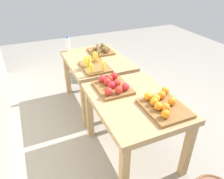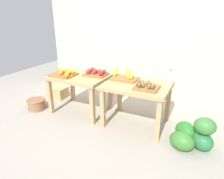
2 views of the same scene
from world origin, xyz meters
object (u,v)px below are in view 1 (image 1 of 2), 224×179
display_table_left (135,108)px  watermelon_pile (93,66)px  orange_bin (163,105)px  water_bottle (68,44)px  display_table_right (97,66)px  kiwi_bin (101,50)px  banana_crate (94,65)px  apple_bin (113,85)px

display_table_left → watermelon_pile: 2.11m
orange_bin → water_bottle: bearing=13.7°
display_table_right → orange_bin: size_ratio=2.33×
watermelon_pile → display_table_right: bearing=165.1°
display_table_left → kiwi_bin: size_ratio=2.86×
banana_crate → watermelon_pile: size_ratio=0.66×
banana_crate → water_bottle: bearing=12.0°
orange_bin → banana_crate: bearing=14.9°
display_table_left → banana_crate: bearing=8.6°
orange_bin → banana_crate: banana_crate is taller
display_table_right → banana_crate: banana_crate is taller
display_table_right → watermelon_pile: 1.06m
banana_crate → water_bottle: water_bottle is taller
display_table_left → kiwi_bin: 1.32m
apple_bin → kiwi_bin: (1.03, -0.26, -0.01)m
orange_bin → watermelon_pile: orange_bin is taller
water_bottle → watermelon_pile: bearing=-48.2°
display_table_right → display_table_left: bearing=180.0°
display_table_left → apple_bin: 0.34m
banana_crate → kiwi_bin: bearing=-30.1°
display_table_left → banana_crate: 0.86m
kiwi_bin → display_table_right: bearing=142.6°
kiwi_bin → water_bottle: 0.51m
apple_bin → banana_crate: bearing=0.5°
display_table_right → apple_bin: 0.87m
banana_crate → kiwi_bin: 0.54m
apple_bin → watermelon_pile: apple_bin is taller
banana_crate → water_bottle: (0.73, 0.16, 0.06)m
watermelon_pile → orange_bin: bearing=177.7°
watermelon_pile → display_table_left: bearing=173.1°
watermelon_pile → banana_crate: bearing=162.8°
water_bottle → watermelon_pile: (0.47, -0.53, -0.65)m
display_table_left → display_table_right: same height
display_table_right → water_bottle: (0.45, 0.28, 0.21)m
display_table_left → display_table_right: size_ratio=1.00×
orange_bin → apple_bin: (0.50, 0.28, 0.01)m
orange_bin → banana_crate: 1.10m
kiwi_bin → water_bottle: (0.27, 0.43, 0.07)m
banana_crate → display_table_right: bearing=-24.5°
orange_bin → kiwi_bin: (1.53, 0.01, -0.00)m
display_table_right → apple_bin: size_ratio=2.60×
display_table_left → display_table_right: (1.12, 0.00, 0.00)m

